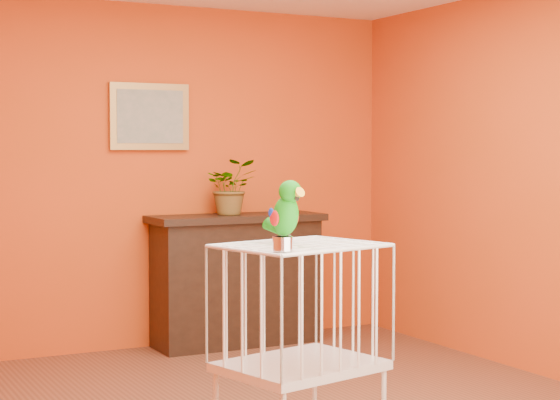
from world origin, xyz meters
TOP-DOWN VIEW (x-y plane):
  - room_shell at (0.00, 0.00)m, footprint 4.50×4.50m
  - console_cabinet at (0.62, 2.01)m, footprint 1.35×0.49m
  - potted_plant at (0.58, 2.08)m, footprint 0.48×0.51m
  - framed_picture at (0.00, 2.22)m, footprint 0.62×0.04m
  - birdcage at (-0.31, -0.73)m, footprint 0.79×0.67m
  - feed_cup at (-0.54, -0.98)m, footprint 0.09×0.09m
  - parrot at (-0.35, -0.67)m, footprint 0.15×0.27m

SIDE VIEW (x-z plane):
  - console_cabinet at x=0.62m, z-range 0.00..1.01m
  - birdcage at x=-0.31m, z-range 0.02..1.08m
  - feed_cup at x=-0.54m, z-range 1.07..1.13m
  - potted_plant at x=0.58m, z-range 1.00..1.34m
  - parrot at x=-0.35m, z-range 1.06..1.36m
  - room_shell at x=0.00m, z-range -0.67..3.83m
  - framed_picture at x=0.00m, z-range 1.50..2.00m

